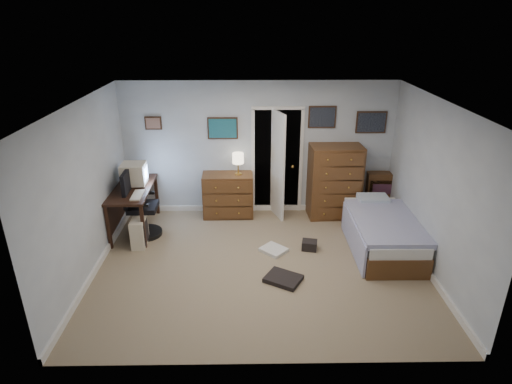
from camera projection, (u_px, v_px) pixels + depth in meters
floor at (261, 266)px, 6.59m from camera, size 5.00×4.00×0.02m
computer_desk at (127, 198)px, 7.43m from camera, size 0.68×1.41×0.80m
crt_monitor at (134, 174)px, 7.43m from camera, size 0.43×0.40×0.39m
keyboard at (137, 195)px, 7.04m from camera, size 0.17×0.43×0.03m
pc_tower at (139, 232)px, 7.08m from camera, size 0.23×0.46×0.48m
office_chair at (140, 211)px, 7.32m from camera, size 0.58×0.58×1.16m
media_stack at (138, 195)px, 8.19m from camera, size 0.15×0.15×0.72m
low_dresser at (228, 195)px, 8.05m from camera, size 0.95×0.49×0.83m
table_lamp at (238, 159)px, 7.78m from camera, size 0.21×0.21×0.41m
doorway at (276, 157)px, 8.29m from camera, size 0.96×1.12×2.05m
tall_dresser at (334, 181)px, 7.95m from camera, size 0.97×0.61×1.38m
headboard_bookcase at (390, 192)px, 8.17m from camera, size 0.91×0.28×0.81m
bed at (382, 232)px, 6.97m from camera, size 1.03×1.89×0.62m
wall_posters at (290, 123)px, 7.73m from camera, size 4.38×0.04×0.60m
floor_clutter at (288, 261)px, 6.62m from camera, size 0.98×1.36×0.15m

